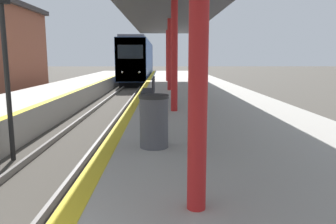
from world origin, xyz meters
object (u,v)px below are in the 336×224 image
(trash_bin, at_px, (154,121))
(train, at_px, (138,60))
(signal_near, at_px, (3,27))
(bench, at_px, (150,90))

(trash_bin, bearing_deg, train, 94.60)
(signal_near, relative_size, trash_bin, 4.98)
(trash_bin, distance_m, bench, 5.72)
(signal_near, relative_size, bench, 2.68)
(trash_bin, xyz_separation_m, bench, (-0.28, 5.71, 0.01))
(signal_near, bearing_deg, trash_bin, -32.71)
(train, height_order, bench, train)
(train, height_order, trash_bin, train)
(bench, bearing_deg, trash_bin, -87.22)
(signal_near, xyz_separation_m, trash_bin, (3.67, -2.35, -1.85))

